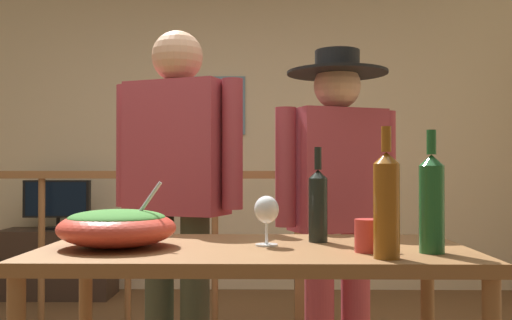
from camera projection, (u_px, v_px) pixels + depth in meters
The scene contains 14 objects.
back_wall at pixel (215, 125), 5.11m from camera, with size 6.00×0.10×2.84m, color beige.
framed_picture at pixel (218, 106), 5.05m from camera, with size 0.46×0.03×0.50m, color slate.
stair_railing at pixel (119, 224), 3.84m from camera, with size 3.52×0.10×1.08m.
tv_console at pixel (58, 263), 4.76m from camera, with size 0.90×0.40×0.54m, color #38281E.
flat_screen_tv at pixel (57, 200), 4.73m from camera, with size 0.54×0.12×0.40m.
serving_table at pixel (254, 272), 1.90m from camera, with size 1.37×0.70×0.79m.
salad_bowl at pixel (117, 226), 1.88m from camera, with size 0.38×0.38×0.21m.
wine_glass at pixel (267, 212), 1.91m from camera, with size 0.08×0.08×0.16m.
wine_bottle_dark at pixel (318, 204), 2.01m from camera, with size 0.07×0.07×0.33m.
wine_bottle_green at pixel (432, 202), 1.75m from camera, with size 0.08×0.08×0.37m.
wine_bottle_amber at pixel (386, 203), 1.64m from camera, with size 0.07×0.07×0.37m.
mug_red at pixel (369, 236), 1.77m from camera, with size 0.12×0.08×0.10m.
person_standing_left at pixel (177, 180), 2.62m from camera, with size 0.59×0.36×1.66m.
person_standing_right at pixel (337, 194), 2.61m from camera, with size 0.56×0.45×1.57m.
Camera 1 is at (0.43, -2.39, 1.04)m, focal length 41.10 mm.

